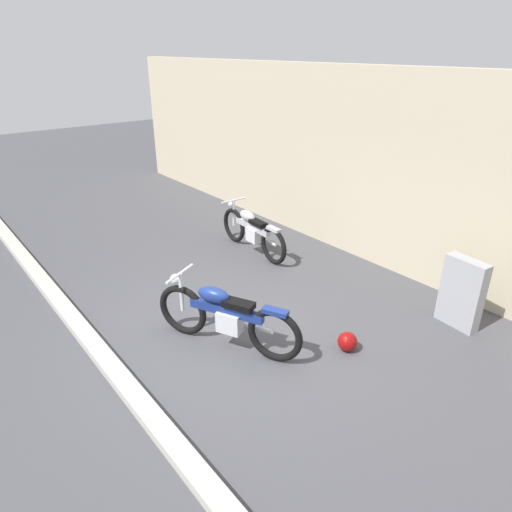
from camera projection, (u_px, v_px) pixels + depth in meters
ground_plane at (228, 338)px, 6.48m from camera, size 40.00×40.00×0.00m
building_wall at (401, 175)px, 7.88m from camera, size 18.00×0.30×3.51m
curb_strip at (122, 381)px, 5.55m from camera, size 18.00×0.24×0.12m
stone_marker at (462, 293)px, 6.56m from camera, size 0.63×0.26×1.07m
helmet at (347, 342)px, 6.16m from camera, size 0.27×0.27×0.27m
motorcycle_blue at (225, 316)px, 6.12m from camera, size 2.03×1.10×0.99m
motorcycle_silver at (252, 231)px, 9.02m from camera, size 2.07×0.58×0.93m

